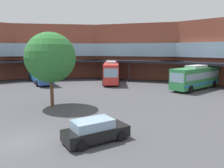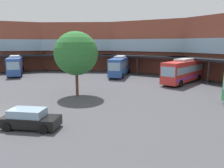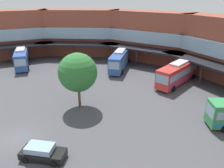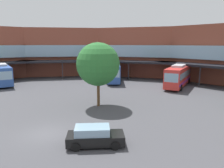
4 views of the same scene
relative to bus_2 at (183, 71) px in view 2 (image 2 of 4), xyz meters
The scene contains 7 objects.
ground_plane 27.79m from the bus_2, 84.16° to the right, with size 123.46×123.46×0.00m, color #47474C.
station_building 7.69m from the bus_2, 65.32° to the right, with size 81.13×46.28×11.34m.
bus_2 is the anchor object (origin of this frame).
bus_4 33.14m from the bus_2, 137.45° to the right, with size 11.17×4.67×3.99m.
bus_5 13.15m from the bus_2, 160.44° to the right, with size 10.23×9.93×3.98m.
parked_car 26.94m from the bus_2, 73.84° to the right, with size 4.21×4.53×1.53m.
plaza_tree 18.92m from the bus_2, 91.64° to the right, with size 5.32×5.32×7.93m.
Camera 2 is at (21.75, -1.23, 6.51)m, focal length 35.09 mm.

